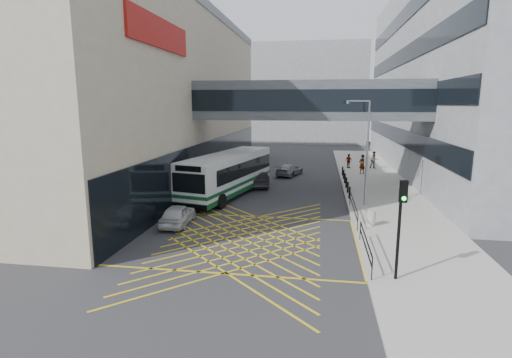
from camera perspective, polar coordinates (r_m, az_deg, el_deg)
The scene contains 18 objects.
ground at distance 21.94m, azimuth -1.67°, elevation -8.62°, with size 120.00×120.00×0.00m, color #333335.
building_whsmith at distance 42.41m, azimuth -22.39°, elevation 10.92°, with size 24.17×42.00×16.00m.
building_far at distance 80.57m, azimuth 5.00°, elevation 11.91°, with size 28.00×16.00×18.00m, color gray.
skybridge at distance 32.35m, azimuth 7.65°, elevation 11.04°, with size 20.00×4.10×3.00m.
pavement at distance 36.42m, azimuth 16.97°, elevation -1.13°, with size 6.00×54.00×0.16m, color #ACA79E.
box_junction at distance 21.94m, azimuth -1.67°, elevation -8.61°, with size 12.00×9.00×0.01m.
bus at distance 31.92m, azimuth -3.93°, elevation 0.83°, with size 5.35×12.28×3.36m.
car_white at distance 24.77m, azimuth -11.12°, elevation -4.99°, with size 1.66×4.05×1.29m, color silver.
car_dark at distance 35.32m, azimuth 0.38°, elevation -0.03°, with size 1.69×4.32×1.35m, color black.
car_silver at distance 40.94m, azimuth 4.79°, elevation 1.37°, with size 1.75×4.14×1.29m, color gray.
traffic_light at distance 16.91m, azimuth 19.98°, elevation -4.97°, with size 0.31×0.49×4.18m.
street_lamp at distance 28.81m, azimuth 15.31°, elevation 4.51°, with size 1.66×0.26×7.33m.
litter_bin at distance 24.61m, azimuth 16.12°, elevation -5.40°, with size 0.52×0.52×0.90m, color #ADA89E.
kerb_railings at distance 23.12m, azimuth 14.40°, elevation -5.66°, with size 0.05×12.54×1.00m.
bollards at distance 36.03m, azimuth 12.68°, elevation -0.19°, with size 0.14×10.14×0.90m.
pedestrian_a at distance 42.40m, azimuth 14.91°, elevation 2.06°, with size 0.78×0.56×1.97m, color gray.
pedestrian_b at distance 46.19m, azimuth 16.53°, elevation 2.62°, with size 0.93×0.54×1.90m, color gray.
pedestrian_c at distance 45.88m, azimuth 13.11°, elevation 2.52°, with size 0.93×0.45×1.57m, color gray.
Camera 1 is at (3.89, -20.33, 7.26)m, focal length 28.00 mm.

